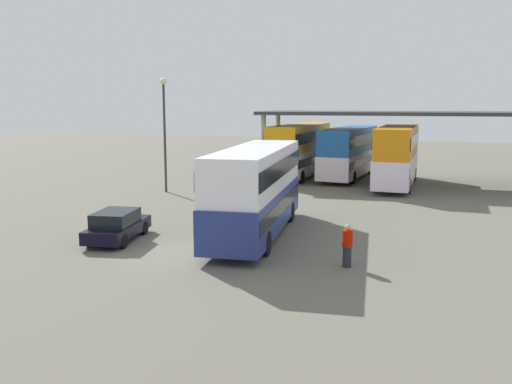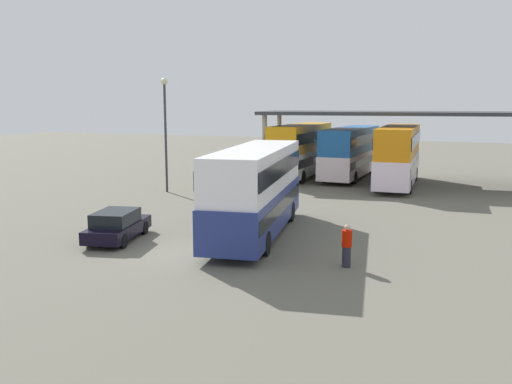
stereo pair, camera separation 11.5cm
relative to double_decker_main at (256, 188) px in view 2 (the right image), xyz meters
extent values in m
plane|color=#646154|center=(-1.14, -3.65, -2.20)|extent=(140.00, 140.00, 0.00)
cube|color=navy|center=(0.00, -0.01, -0.98)|extent=(4.09, 10.77, 1.75)
cube|color=white|center=(0.00, -0.01, 0.85)|extent=(3.99, 10.55, 1.90)
cube|color=black|center=(0.00, -0.01, -0.77)|extent=(4.06, 10.36, 0.60)
cube|color=black|center=(0.00, -0.01, 0.95)|extent=(4.06, 10.36, 0.76)
cube|color=black|center=(-0.83, 5.13, -0.71)|extent=(2.07, 0.43, 1.05)
cube|color=orange|center=(-0.83, 5.13, 0.13)|extent=(1.70, 0.35, 0.36)
cylinder|color=black|center=(-1.61, 3.03, -1.70)|extent=(0.44, 1.03, 1.00)
cylinder|color=black|center=(0.57, 3.38, -1.70)|extent=(0.44, 1.03, 1.00)
cylinder|color=black|center=(-0.57, -3.40, -1.70)|extent=(0.44, 1.03, 1.00)
cylinder|color=black|center=(1.61, -3.05, -1.70)|extent=(0.44, 1.03, 1.00)
cube|color=black|center=(-5.32, -3.14, -1.71)|extent=(2.50, 4.27, 0.55)
cube|color=black|center=(-5.28, -3.33, -1.14)|extent=(1.98, 2.49, 0.58)
cylinder|color=black|center=(-6.33, -2.09, -1.90)|extent=(0.33, 0.63, 0.60)
cylinder|color=black|center=(-4.86, -1.76, -1.90)|extent=(0.33, 0.63, 0.60)
cylinder|color=black|center=(-5.78, -4.52, -1.90)|extent=(0.33, 0.63, 0.60)
cylinder|color=black|center=(-4.32, -4.19, -1.90)|extent=(0.33, 0.63, 0.60)
cube|color=white|center=(-3.80, 19.34, -0.92)|extent=(2.52, 10.08, 1.88)
cube|color=orange|center=(-3.80, 19.34, 1.04)|extent=(2.44, 9.88, 2.03)
cube|color=black|center=(-3.80, 19.34, -0.69)|extent=(2.55, 9.68, 0.64)
cube|color=black|center=(-3.80, 19.34, 1.14)|extent=(2.55, 9.68, 0.81)
cube|color=black|center=(-3.75, 24.32, -0.64)|extent=(2.06, 0.12, 1.13)
cube|color=orange|center=(-3.75, 24.32, 0.26)|extent=(1.70, 0.10, 0.36)
cylinder|color=black|center=(-4.86, 22.46, -1.70)|extent=(0.29, 1.00, 1.00)
cylinder|color=black|center=(-2.67, 22.45, -1.70)|extent=(0.29, 1.00, 1.00)
cylinder|color=black|center=(-4.92, 16.23, -1.70)|extent=(0.29, 1.00, 1.00)
cylinder|color=black|center=(-2.73, 16.21, -1.70)|extent=(0.29, 1.00, 1.00)
cube|color=silver|center=(-0.05, 20.53, -0.97)|extent=(2.80, 10.48, 1.76)
cube|color=#1B559C|center=(-0.05, 20.53, 0.86)|extent=(2.72, 10.27, 1.91)
cube|color=black|center=(-0.05, 20.53, -0.76)|extent=(2.83, 10.06, 0.60)
cube|color=black|center=(-0.05, 20.53, 0.95)|extent=(2.83, 10.06, 0.76)
cube|color=black|center=(0.10, 25.68, -0.71)|extent=(2.11, 0.16, 1.06)
cube|color=orange|center=(0.10, 25.68, 0.13)|extent=(1.74, 0.13, 0.36)
cylinder|color=black|center=(-1.08, 23.79, -1.70)|extent=(0.31, 1.01, 1.00)
cylinder|color=black|center=(1.17, 23.72, -1.70)|extent=(0.31, 1.01, 1.00)
cylinder|color=black|center=(-1.27, 17.34, -1.70)|extent=(0.31, 1.01, 1.00)
cylinder|color=black|center=(0.97, 17.27, -1.70)|extent=(0.31, 1.01, 1.00)
cube|color=white|center=(4.05, 17.60, -0.90)|extent=(2.85, 10.73, 1.90)
cube|color=orange|center=(4.05, 17.60, 1.08)|extent=(2.77, 10.51, 2.06)
cube|color=black|center=(4.05, 17.60, -0.67)|extent=(2.87, 10.30, 0.65)
cube|color=black|center=(4.05, 17.60, 1.18)|extent=(2.87, 10.30, 0.82)
cube|color=black|center=(3.82, 22.86, -0.62)|extent=(2.05, 0.19, 1.14)
cube|color=orange|center=(3.82, 22.86, 0.30)|extent=(1.68, 0.15, 0.36)
cylinder|color=black|center=(2.83, 20.85, -1.70)|extent=(0.32, 1.01, 1.00)
cylinder|color=black|center=(4.99, 20.94, -1.70)|extent=(0.32, 1.01, 1.00)
cylinder|color=black|center=(3.11, 14.26, -1.70)|extent=(0.32, 1.01, 1.00)
cylinder|color=black|center=(5.27, 14.36, -1.70)|extent=(0.32, 1.01, 1.00)
cube|color=#33353A|center=(5.20, 18.92, 3.01)|extent=(23.59, 8.81, 0.25)
cylinder|color=#9E9B93|center=(-5.93, 20.13, 0.34)|extent=(0.36, 0.36, 5.09)
cylinder|color=#9E9B93|center=(-5.35, 15.18, 0.34)|extent=(0.36, 0.36, 5.09)
cylinder|color=#33353A|center=(-10.12, 9.12, 1.41)|extent=(0.16, 0.16, 7.23)
sphere|color=beige|center=(-10.12, 9.12, 5.17)|extent=(0.44, 0.44, 0.44)
cylinder|color=#262633|center=(4.94, -3.38, -1.82)|extent=(0.32, 0.32, 0.77)
cylinder|color=#BC1502|center=(4.94, -3.38, -1.12)|extent=(0.38, 0.38, 0.61)
sphere|color=tan|center=(4.94, -3.38, -0.71)|extent=(0.22, 0.22, 0.22)
camera|label=1|loc=(8.97, -22.92, 3.84)|focal=38.59mm
camera|label=2|loc=(9.08, -22.88, 3.84)|focal=38.59mm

